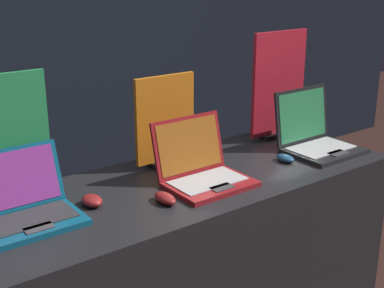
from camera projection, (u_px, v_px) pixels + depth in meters
name	position (u px, v px, depth m)	size (l,w,h in m)	color
wall_back	(20.00, 25.00, 3.48)	(8.00, 0.05, 2.80)	black
display_counter	(190.00, 277.00, 2.35)	(1.82, 0.66, 0.93)	black
laptop_front	(24.00, 206.00, 1.83)	(0.34, 0.30, 0.23)	#0F5170
mouse_front	(92.00, 201.00, 1.95)	(0.07, 0.10, 0.04)	maroon
promo_stand_front	(3.00, 145.00, 1.90)	(0.34, 0.07, 0.49)	black
laptop_middle	(202.00, 169.00, 2.15)	(0.33, 0.30, 0.25)	maroon
mouse_middle	(165.00, 198.00, 1.98)	(0.06, 0.11, 0.04)	maroon
promo_stand_middle	(165.00, 123.00, 2.31)	(0.29, 0.07, 0.40)	black
laptop_back	(315.00, 137.00, 2.53)	(0.34, 0.31, 0.28)	black
mouse_back	(285.00, 158.00, 2.39)	(0.06, 0.09, 0.03)	navy
promo_stand_back	(278.00, 87.00, 2.67)	(0.34, 0.07, 0.54)	black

